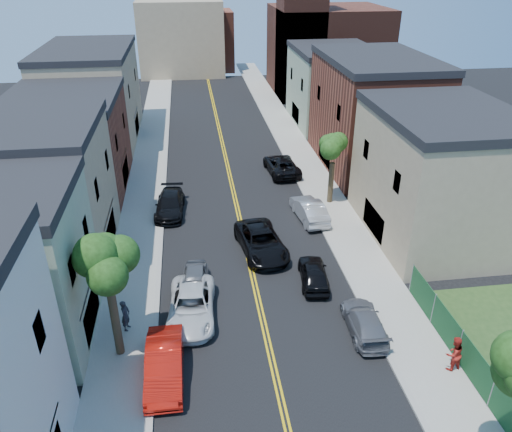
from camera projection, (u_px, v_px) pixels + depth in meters
name	position (u px, v px, depth m)	size (l,w,h in m)	color
sidewalk_left	(148.00, 167.00, 49.13)	(3.20, 100.00, 0.15)	gray
sidewalk_right	(304.00, 159.00, 51.04)	(3.20, 100.00, 0.15)	gray
curb_left	(165.00, 166.00, 49.35)	(0.30, 100.00, 0.15)	gray
curb_right	(287.00, 160.00, 50.83)	(0.30, 100.00, 0.15)	gray
bldg_left_tan_near	(36.00, 196.00, 33.21)	(9.00, 10.00, 9.00)	#998466
bldg_left_brick	(69.00, 147.00, 43.06)	(9.00, 12.00, 8.00)	brown
bldg_left_tan_far	(92.00, 97.00, 54.94)	(9.00, 16.00, 9.50)	#998466
bldg_right_tan	(438.00, 179.00, 35.70)	(9.00, 12.00, 9.00)	#998466
bldg_right_brick	(372.00, 116.00, 47.70)	(9.00, 14.00, 10.00)	brown
bldg_right_palegrn	(332.00, 89.00, 60.29)	(9.00, 12.00, 8.50)	gray
church	(321.00, 43.00, 72.33)	(16.20, 14.20, 22.60)	#4C2319
backdrop_left	(181.00, 39.00, 83.52)	(14.00, 8.00, 12.00)	#998466
backdrop_center	(204.00, 41.00, 87.97)	(10.00, 8.00, 10.00)	brown
fence_right	(475.00, 367.00, 24.09)	(0.04, 15.00, 1.90)	#143F1E
tree_left_mid	(104.00, 249.00, 23.36)	(5.20, 5.20, 9.29)	#372D1B
tree_right_far	(334.00, 139.00, 39.63)	(4.40, 4.40, 8.03)	#372D1B
red_sedan	(164.00, 364.00, 24.62)	(1.80, 5.16, 1.70)	red
white_pickup	(192.00, 306.00, 28.78)	(2.64, 5.72, 1.59)	silver
grey_car_left	(195.00, 281.00, 31.07)	(1.65, 4.11, 1.40)	#57595E
black_car_left	(170.00, 204.00, 40.34)	(2.20, 5.42, 1.57)	black
grey_car_right	(364.00, 322.00, 27.72)	(1.89, 4.65, 1.35)	#5A5B62
black_car_right	(314.00, 273.00, 31.80)	(1.74, 4.32, 1.47)	black
silver_car_right	(309.00, 210.00, 39.39)	(1.77, 5.08, 1.68)	#ACAEB4
dark_car_right_far	(282.00, 165.00, 47.70)	(2.69, 5.84, 1.62)	black
black_suv_lane	(261.00, 242.00, 35.02)	(2.82, 6.12, 1.70)	black
pedestrian_left	(125.00, 315.00, 27.54)	(0.69, 0.45, 1.90)	#25242B
pedestrian_right	(454.00, 354.00, 24.87)	(0.96, 0.75, 1.98)	#AB221A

